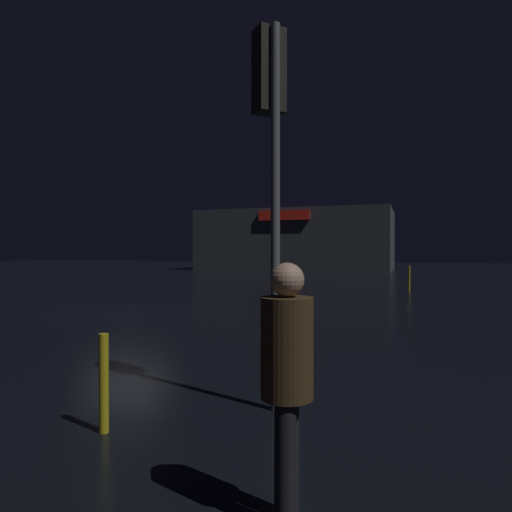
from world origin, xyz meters
name	(u,v)px	position (x,y,z in m)	size (l,w,h in m)	color
ground_plane	(128,310)	(0.00, 0.00, 0.00)	(120.00, 120.00, 0.00)	black
store_building	(298,241)	(-2.15, 30.36, 2.74)	(17.21, 10.09, 5.47)	#33383D
traffic_signal_main	(270,116)	(6.54, -6.69, 3.29)	(0.42, 0.42, 4.27)	#595B60
pedestrian	(287,372)	(7.31, -8.79, 0.99)	(0.38, 0.38, 1.69)	black
bollard_kerb_a	(104,383)	(5.23, -7.93, 0.48)	(0.09, 0.09, 0.96)	gold
bollard_kerb_b	(409,278)	(7.96, 9.42, 0.56)	(0.09, 0.09, 1.12)	gold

